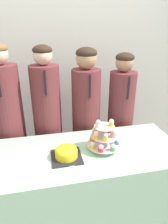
{
  "coord_description": "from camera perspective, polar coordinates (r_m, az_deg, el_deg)",
  "views": [
    {
      "loc": [
        -0.28,
        -0.98,
        1.69
      ],
      "look_at": [
        0.01,
        0.37,
        1.1
      ],
      "focal_mm": 32.0,
      "sensor_mm": 36.0,
      "label": 1
    }
  ],
  "objects": [
    {
      "name": "student_3",
      "position": [
        2.26,
        10.2,
        -3.15
      ],
      "size": [
        0.27,
        0.28,
        1.46
      ],
      "color": "brown",
      "rests_on": "ground_plane"
    },
    {
      "name": "cake_knife",
      "position": [
        1.48,
        -2.56,
        -15.44
      ],
      "size": [
        0.23,
        0.15,
        0.01
      ],
      "rotation": [
        0.0,
        0.0,
        -0.53
      ],
      "color": "silver",
      "rests_on": "table"
    },
    {
      "name": "wall_back",
      "position": [
        2.43,
        -5.6,
        15.08
      ],
      "size": [
        9.0,
        0.06,
        2.7
      ],
      "color": "silver",
      "rests_on": "ground_plane"
    },
    {
      "name": "cupcake_stand",
      "position": [
        1.62,
        5.69,
        -6.96
      ],
      "size": [
        0.27,
        0.27,
        0.27
      ],
      "color": "silver",
      "rests_on": "table"
    },
    {
      "name": "student_2",
      "position": [
        2.13,
        0.59,
        -3.45
      ],
      "size": [
        0.29,
        0.3,
        1.52
      ],
      "color": "brown",
      "rests_on": "ground_plane"
    },
    {
      "name": "round_cake",
      "position": [
        1.55,
        -5.08,
        -11.43
      ],
      "size": [
        0.23,
        0.23,
        0.1
      ],
      "color": "#232328",
      "rests_on": "table"
    },
    {
      "name": "table",
      "position": [
        1.88,
        -0.1,
        -20.81
      ],
      "size": [
        1.63,
        0.68,
        0.77
      ],
      "color": "#A8DBB2",
      "rests_on": "ground_plane"
    },
    {
      "name": "student_1",
      "position": [
        2.09,
        -10.15,
        -4.28
      ],
      "size": [
        0.28,
        0.29,
        1.55
      ],
      "color": "brown",
      "rests_on": "ground_plane"
    },
    {
      "name": "student_0",
      "position": [
        2.12,
        -20.34,
        -4.95
      ],
      "size": [
        0.3,
        0.3,
        1.57
      ],
      "color": "brown",
      "rests_on": "ground_plane"
    }
  ]
}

